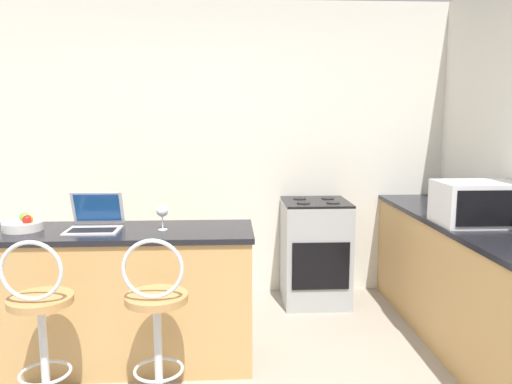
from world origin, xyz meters
The scene contains 12 objects.
wall_back centered at (0.00, 2.29, 1.30)m, with size 12.00×0.06×2.60m.
breakfast_bar centered at (-0.53, 0.93, 0.45)m, with size 1.70×0.57×0.89m.
counter_right centered at (1.83, 0.88, 0.45)m, with size 0.58×2.79×0.89m.
bar_stool_near centered at (-0.84, 0.37, 0.46)m, with size 0.40×0.40×0.99m.
bar_stool_far centered at (-0.22, 0.37, 0.46)m, with size 0.40×0.40×0.99m.
laptop centered at (-0.68, 0.96, 0.95)m, with size 0.33×0.29×0.23m.
microwave centered at (1.83, 0.97, 1.04)m, with size 0.54×0.39×0.29m.
toaster centered at (1.84, 1.46, 0.99)m, with size 0.19×0.32×0.20m.
stove_range centered at (0.91, 1.96, 0.45)m, with size 0.55×0.57×0.90m.
mug_blue centered at (1.99, 1.70, 0.94)m, with size 0.10×0.08×0.09m.
fruit_bowl centered at (-1.13, 0.95, 0.93)m, with size 0.24×0.24×0.11m.
wine_glass_tall centered at (-0.25, 0.91, 1.01)m, with size 0.08×0.08×0.16m.
Camera 1 is at (0.17, -2.21, 1.61)m, focal length 35.00 mm.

